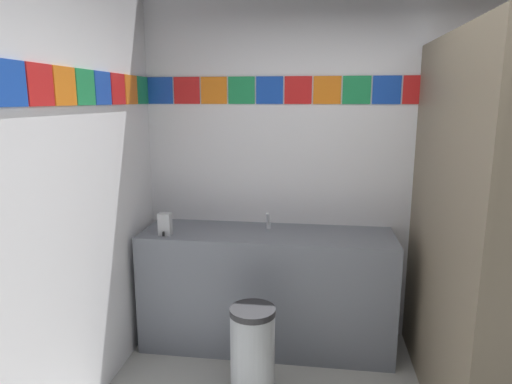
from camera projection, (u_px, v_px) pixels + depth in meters
wall_back at (382, 157)px, 3.41m from camera, size 3.66×0.09×2.87m
vanity_counter at (267, 288)px, 3.42m from camera, size 1.87×0.55×0.90m
faucet_center at (268, 222)px, 3.40m from camera, size 0.04×0.10×0.14m
soap_dispenser at (165, 224)px, 3.26m from camera, size 0.09×0.09×0.16m
stall_divider at (484, 242)px, 2.40m from camera, size 0.92×1.50×2.24m
trash_bin at (253, 352)px, 2.84m from camera, size 0.29×0.29×0.60m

